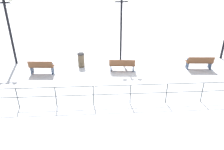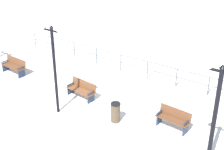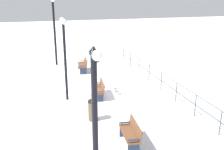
% 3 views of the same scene
% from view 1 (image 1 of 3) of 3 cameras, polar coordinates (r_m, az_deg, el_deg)
% --- Properties ---
extents(ground_plane, '(80.00, 80.00, 0.00)m').
position_cam_1_polar(ground_plane, '(13.95, 2.61, 1.06)').
color(ground_plane, white).
rests_on(ground_plane, ground).
extents(bench_nearest, '(0.68, 1.68, 0.90)m').
position_cam_1_polar(bench_nearest, '(15.05, 21.65, 3.09)').
color(bench_nearest, brown).
rests_on(bench_nearest, ground).
extents(bench_second, '(0.72, 1.64, 0.85)m').
position_cam_1_polar(bench_second, '(13.74, 2.63, 2.67)').
color(bench_second, brown).
rests_on(bench_second, ground).
extents(bench_third, '(0.63, 1.51, 0.90)m').
position_cam_1_polar(bench_third, '(14.03, -17.74, 2.06)').
color(bench_third, brown).
rests_on(bench_third, ground).
extents(lamppost_middle, '(0.26, 1.15, 4.21)m').
position_cam_1_polar(lamppost_middle, '(14.59, 2.40, 14.09)').
color(lamppost_middle, black).
rests_on(lamppost_middle, ground).
extents(lamppost_far, '(0.25, 1.07, 4.20)m').
position_cam_1_polar(lamppost_far, '(15.60, -25.17, 11.83)').
color(lamppost_far, black).
rests_on(lamppost_far, ground).
extents(waterfront_railing, '(0.05, 13.95, 1.05)m').
position_cam_1_polar(waterfront_railing, '(10.39, 4.79, -4.19)').
color(waterfront_railing, '#4C5156').
rests_on(waterfront_railing, ground).
extents(trash_bin, '(0.44, 0.44, 0.92)m').
position_cam_1_polar(trash_bin, '(14.50, -7.96, 3.85)').
color(trash_bin, brown).
rests_on(trash_bin, ground).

